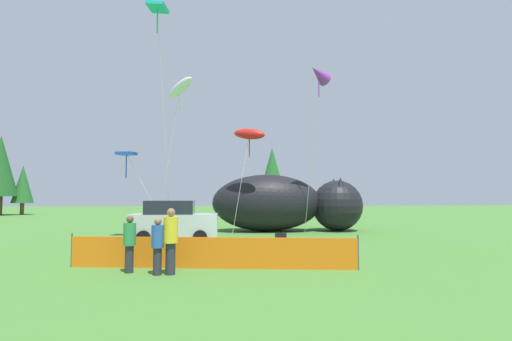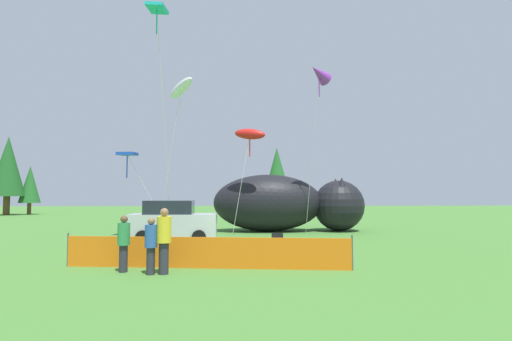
{
  "view_description": "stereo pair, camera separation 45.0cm",
  "coord_description": "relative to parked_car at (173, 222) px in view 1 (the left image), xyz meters",
  "views": [
    {
      "loc": [
        -0.28,
        -16.82,
        2.32
      ],
      "look_at": [
        1.2,
        4.58,
        3.57
      ],
      "focal_mm": 28.0,
      "sensor_mm": 36.0,
      "label": 1
    },
    {
      "loc": [
        0.17,
        -16.85,
        2.32
      ],
      "look_at": [
        1.2,
        4.58,
        3.57
      ],
      "focal_mm": 28.0,
      "sensor_mm": 36.0,
      "label": 2
    }
  ],
  "objects": [
    {
      "name": "horizon_tree_mid",
      "position": [
        -20.2,
        26.61,
        2.37
      ],
      "size": [
        2.29,
        2.29,
        5.46
      ],
      "color": "brown",
      "rests_on": "ground"
    },
    {
      "name": "ground_plane",
      "position": [
        2.9,
        -2.57,
        -0.99
      ],
      "size": [
        120.0,
        120.0,
        0.0
      ],
      "primitive_type": "plane",
      "color": "#477F33"
    },
    {
      "name": "kite_purple_delta",
      "position": [
        7.65,
        2.28,
        8.0
      ],
      "size": [
        1.62,
        2.74,
        9.62
      ],
      "color": "silver",
      "rests_on": "ground"
    },
    {
      "name": "spectator_in_black_shirt",
      "position": [
        -0.28,
        -7.31,
        -0.08
      ],
      "size": [
        0.36,
        0.36,
        1.67
      ],
      "color": "#2D2D38",
      "rests_on": "ground"
    },
    {
      "name": "safety_fence",
      "position": [
        2.12,
        -6.83,
        -0.5
      ],
      "size": [
        8.95,
        1.17,
        1.06
      ],
      "rotation": [
        0.0,
        0.0,
        -0.12
      ],
      "color": "orange",
      "rests_on": "ground"
    },
    {
      "name": "folding_chair",
      "position": [
        4.66,
        -4.15,
        -0.51
      ],
      "size": [
        0.63,
        0.63,
        0.83
      ],
      "rotation": [
        0.0,
        0.0,
        1.14
      ],
      "color": "black",
      "rests_on": "ground"
    },
    {
      "name": "parked_car",
      "position": [
        0.0,
        0.0,
        0.0
      ],
      "size": [
        4.13,
        2.0,
        1.99
      ],
      "rotation": [
        0.0,
        0.0,
        0.02
      ],
      "color": "#B7BCC1",
      "rests_on": "ground"
    },
    {
      "name": "horizon_tree_west",
      "position": [
        8.12,
        30.55,
        4.02
      ],
      "size": [
        3.42,
        3.42,
        8.15
      ],
      "color": "brown",
      "rests_on": "ground"
    },
    {
      "name": "spectator_in_red_shirt",
      "position": [
        0.6,
        -7.71,
        -0.1
      ],
      "size": [
        0.35,
        0.35,
        1.63
      ],
      "color": "#2D2D38",
      "rests_on": "ground"
    },
    {
      "name": "kite_teal_diamond",
      "position": [
        -0.85,
        -0.15,
        10.11
      ],
      "size": [
        1.07,
        2.91,
        11.57
      ],
      "color": "silver",
      "rests_on": "ground"
    },
    {
      "name": "spectator_in_green_shirt",
      "position": [
        0.97,
        -7.66,
        0.05
      ],
      "size": [
        0.41,
        0.41,
        1.9
      ],
      "color": "#2D2D38",
      "rests_on": "ground"
    },
    {
      "name": "inflatable_cat",
      "position": [
        6.1,
        5.34,
        0.63
      ],
      "size": [
        9.42,
        3.58,
        3.51
      ],
      "rotation": [
        0.0,
        0.0,
        -0.01
      ],
      "color": "black",
      "rests_on": "ground"
    },
    {
      "name": "kite_white_ghost",
      "position": [
        -0.21,
        3.7,
        7.45
      ],
      "size": [
        2.33,
        2.66,
        9.09
      ],
      "color": "silver",
      "rests_on": "ground"
    },
    {
      "name": "kite_blue_box",
      "position": [
        -2.8,
        2.24,
        3.41
      ],
      "size": [
        2.84,
        1.03,
        4.57
      ],
      "color": "silver",
      "rests_on": "ground"
    },
    {
      "name": "horizon_tree_east",
      "position": [
        -22.03,
        25.44,
        4.31
      ],
      "size": [
        3.62,
        3.62,
        8.63
      ],
      "color": "brown",
      "rests_on": "ground"
    },
    {
      "name": "kite_red_lizard",
      "position": [
        3.8,
        3.1,
        4.71
      ],
      "size": [
        1.97,
        1.45,
        6.17
      ],
      "color": "silver",
      "rests_on": "ground"
    }
  ]
}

